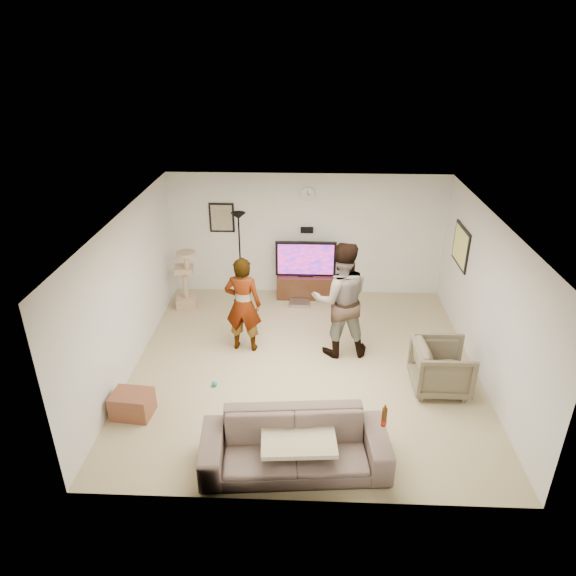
{
  "coord_description": "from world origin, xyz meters",
  "views": [
    {
      "loc": [
        0.03,
        -7.02,
        4.79
      ],
      "look_at": [
        -0.27,
        0.2,
        1.3
      ],
      "focal_mm": 32.08,
      "sensor_mm": 36.0,
      "label": 1
    }
  ],
  "objects_px": {
    "person_right": "(341,300)",
    "armchair": "(441,367)",
    "side_table": "(132,404)",
    "beer_bottle": "(384,417)",
    "sofa": "(295,444)",
    "cat_tree": "(185,279)",
    "person_left": "(243,305)",
    "tv": "(306,259)",
    "floor_lamp": "(240,259)",
    "tv_stand": "(305,286)"
  },
  "relations": [
    {
      "from": "cat_tree",
      "to": "person_left",
      "type": "height_order",
      "value": "person_left"
    },
    {
      "from": "tv",
      "to": "cat_tree",
      "type": "relative_size",
      "value": 1.02
    },
    {
      "from": "cat_tree",
      "to": "sofa",
      "type": "relative_size",
      "value": 0.52
    },
    {
      "from": "person_right",
      "to": "armchair",
      "type": "height_order",
      "value": "person_right"
    },
    {
      "from": "tv",
      "to": "side_table",
      "type": "height_order",
      "value": "tv"
    },
    {
      "from": "sofa",
      "to": "beer_bottle",
      "type": "bearing_deg",
      "value": -4.82
    },
    {
      "from": "person_left",
      "to": "sofa",
      "type": "bearing_deg",
      "value": 115.65
    },
    {
      "from": "tv",
      "to": "armchair",
      "type": "relative_size",
      "value": 1.44
    },
    {
      "from": "cat_tree",
      "to": "tv",
      "type": "bearing_deg",
      "value": 13.18
    },
    {
      "from": "person_left",
      "to": "sofa",
      "type": "xyz_separation_m",
      "value": [
        0.94,
        -2.68,
        -0.51
      ]
    },
    {
      "from": "side_table",
      "to": "beer_bottle",
      "type": "bearing_deg",
      "value": -14.52
    },
    {
      "from": "beer_bottle",
      "to": "tv",
      "type": "bearing_deg",
      "value": 101.67
    },
    {
      "from": "person_left",
      "to": "side_table",
      "type": "distance_m",
      "value": 2.37
    },
    {
      "from": "floor_lamp",
      "to": "person_right",
      "type": "height_order",
      "value": "person_right"
    },
    {
      "from": "floor_lamp",
      "to": "person_left",
      "type": "distance_m",
      "value": 1.77
    },
    {
      "from": "tv_stand",
      "to": "tv",
      "type": "distance_m",
      "value": 0.6
    },
    {
      "from": "beer_bottle",
      "to": "floor_lamp",
      "type": "bearing_deg",
      "value": 116.96
    },
    {
      "from": "person_left",
      "to": "side_table",
      "type": "relative_size",
      "value": 3.1
    },
    {
      "from": "tv",
      "to": "person_left",
      "type": "bearing_deg",
      "value": -116.67
    },
    {
      "from": "sofa",
      "to": "armchair",
      "type": "xyz_separation_m",
      "value": [
        2.14,
        1.67,
        0.05
      ]
    },
    {
      "from": "tv",
      "to": "beer_bottle",
      "type": "height_order",
      "value": "tv"
    },
    {
      "from": "floor_lamp",
      "to": "person_right",
      "type": "distance_m",
      "value": 2.6
    },
    {
      "from": "floor_lamp",
      "to": "beer_bottle",
      "type": "distance_m",
      "value": 4.98
    },
    {
      "from": "person_left",
      "to": "sofa",
      "type": "distance_m",
      "value": 2.89
    },
    {
      "from": "tv_stand",
      "to": "sofa",
      "type": "bearing_deg",
      "value": -90.96
    },
    {
      "from": "floor_lamp",
      "to": "sofa",
      "type": "height_order",
      "value": "floor_lamp"
    },
    {
      "from": "cat_tree",
      "to": "person_right",
      "type": "height_order",
      "value": "person_right"
    },
    {
      "from": "tv_stand",
      "to": "side_table",
      "type": "distance_m",
      "value": 4.52
    },
    {
      "from": "tv_stand",
      "to": "sofa",
      "type": "relative_size",
      "value": 0.5
    },
    {
      "from": "sofa",
      "to": "beer_bottle",
      "type": "relative_size",
      "value": 9.14
    },
    {
      "from": "cat_tree",
      "to": "sofa",
      "type": "height_order",
      "value": "cat_tree"
    },
    {
      "from": "side_table",
      "to": "armchair",
      "type": "bearing_deg",
      "value": 10.19
    },
    {
      "from": "sofa",
      "to": "side_table",
      "type": "bearing_deg",
      "value": 154.53
    },
    {
      "from": "person_left",
      "to": "side_table",
      "type": "bearing_deg",
      "value": 59.33
    },
    {
      "from": "beer_bottle",
      "to": "sofa",
      "type": "bearing_deg",
      "value": 180.0
    },
    {
      "from": "sofa",
      "to": "beer_bottle",
      "type": "xyz_separation_m",
      "value": [
        1.05,
        0.0,
        0.46
      ]
    },
    {
      "from": "person_right",
      "to": "armchair",
      "type": "bearing_deg",
      "value": 140.51
    },
    {
      "from": "tv",
      "to": "armchair",
      "type": "height_order",
      "value": "tv"
    },
    {
      "from": "cat_tree",
      "to": "beer_bottle",
      "type": "bearing_deg",
      "value": -51.42
    },
    {
      "from": "beer_bottle",
      "to": "side_table",
      "type": "bearing_deg",
      "value": 165.48
    },
    {
      "from": "sofa",
      "to": "cat_tree",
      "type": "bearing_deg",
      "value": 113.77
    },
    {
      "from": "tv",
      "to": "floor_lamp",
      "type": "height_order",
      "value": "floor_lamp"
    },
    {
      "from": "floor_lamp",
      "to": "side_table",
      "type": "bearing_deg",
      "value": -107.2
    },
    {
      "from": "person_right",
      "to": "side_table",
      "type": "relative_size",
      "value": 3.65
    },
    {
      "from": "sofa",
      "to": "beer_bottle",
      "type": "distance_m",
      "value": 1.15
    },
    {
      "from": "person_right",
      "to": "sofa",
      "type": "relative_size",
      "value": 0.87
    },
    {
      "from": "person_right",
      "to": "armchair",
      "type": "relative_size",
      "value": 2.36
    },
    {
      "from": "person_left",
      "to": "sofa",
      "type": "relative_size",
      "value": 0.73
    },
    {
      "from": "beer_bottle",
      "to": "side_table",
      "type": "height_order",
      "value": "beer_bottle"
    },
    {
      "from": "tv_stand",
      "to": "cat_tree",
      "type": "height_order",
      "value": "cat_tree"
    }
  ]
}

